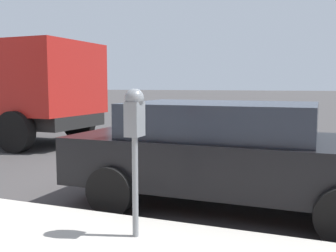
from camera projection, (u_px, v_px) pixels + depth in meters
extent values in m
plane|color=#3D3A3A|center=(176.00, 183.00, 6.72)|extent=(220.00, 220.00, 0.00)
cylinder|color=gray|center=(135.00, 187.00, 3.91)|extent=(0.06, 0.06, 1.02)
cube|color=gray|center=(135.00, 119.00, 3.84)|extent=(0.20, 0.14, 0.34)
sphere|color=gray|center=(134.00, 98.00, 3.82)|extent=(0.19, 0.19, 0.19)
cube|color=#B21919|center=(139.00, 122.00, 3.94)|extent=(0.01, 0.11, 0.12)
cube|color=black|center=(139.00, 111.00, 3.93)|extent=(0.01, 0.10, 0.08)
cube|color=black|center=(233.00, 160.00, 5.42)|extent=(1.97, 4.46, 0.65)
cube|color=#232833|center=(221.00, 119.00, 5.43)|extent=(1.73, 2.50, 0.46)
cylinder|color=black|center=(167.00, 163.00, 6.85)|extent=(0.22, 0.64, 0.64)
cylinder|color=black|center=(111.00, 191.00, 5.05)|extent=(0.22, 0.64, 0.64)
cube|color=#AD1E19|center=(49.00, 79.00, 10.77)|extent=(2.70, 2.17, 1.96)
cylinder|color=black|center=(79.00, 122.00, 12.12)|extent=(0.33, 1.05, 1.04)
cylinder|color=black|center=(15.00, 132.00, 9.70)|extent=(0.33, 1.05, 1.04)
cylinder|color=black|center=(2.00, 119.00, 13.32)|extent=(0.33, 1.05, 1.04)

